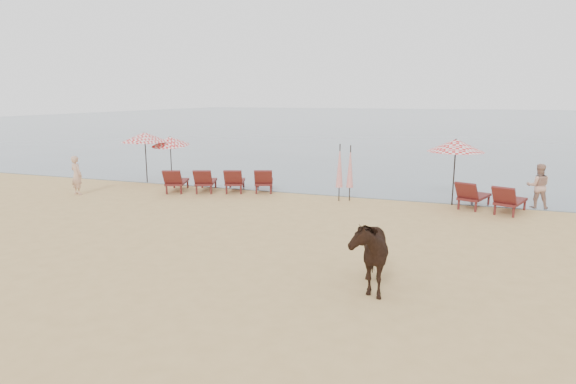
% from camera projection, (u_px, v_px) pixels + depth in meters
% --- Properties ---
extents(ground, '(120.00, 120.00, 0.00)m').
position_uv_depth(ground, '(210.00, 286.00, 10.26)').
color(ground, tan).
rests_on(ground, ground).
extents(sea, '(160.00, 140.00, 0.06)m').
position_uv_depth(sea, '(430.00, 119.00, 84.23)').
color(sea, '#51606B').
rests_on(sea, ground).
extents(lounger_cluster_left, '(4.80, 3.28, 0.70)m').
position_uv_depth(lounger_cluster_left, '(220.00, 181.00, 20.18)').
color(lounger_cluster_left, '#5C1F16').
rests_on(lounger_cluster_left, ground).
extents(lounger_cluster_right, '(2.51, 2.46, 0.71)m').
position_uv_depth(lounger_cluster_right, '(490.00, 197.00, 16.83)').
color(lounger_cluster_right, '#5C1F16').
rests_on(lounger_cluster_right, ground).
extents(umbrella_open_left_a, '(2.08, 2.08, 2.37)m').
position_uv_depth(umbrella_open_left_a, '(145.00, 137.00, 22.01)').
color(umbrella_open_left_a, black).
rests_on(umbrella_open_left_a, ground).
extents(umbrella_open_left_b, '(1.74, 1.77, 2.22)m').
position_uv_depth(umbrella_open_left_b, '(170.00, 141.00, 22.34)').
color(umbrella_open_left_b, black).
rests_on(umbrella_open_left_b, ground).
extents(umbrella_open_right, '(2.02, 2.02, 2.46)m').
position_uv_depth(umbrella_open_right, '(456.00, 145.00, 17.43)').
color(umbrella_open_right, black).
rests_on(umbrella_open_right, ground).
extents(umbrella_closed_left, '(0.26, 0.26, 2.15)m').
position_uv_depth(umbrella_closed_left, '(350.00, 167.00, 18.36)').
color(umbrella_closed_left, black).
rests_on(umbrella_closed_left, ground).
extents(umbrella_closed_right, '(0.27, 0.27, 2.21)m').
position_uv_depth(umbrella_closed_right, '(340.00, 166.00, 18.30)').
color(umbrella_closed_right, black).
rests_on(umbrella_closed_right, ground).
extents(cow, '(1.28, 2.03, 1.59)m').
position_uv_depth(cow, '(367.00, 251.00, 10.03)').
color(cow, black).
rests_on(cow, ground).
extents(beachgoer_left, '(0.67, 0.53, 1.60)m').
position_uv_depth(beachgoer_left, '(77.00, 175.00, 19.62)').
color(beachgoer_left, tan).
rests_on(beachgoer_left, ground).
extents(beachgoer_right_a, '(0.82, 0.66, 1.62)m').
position_uv_depth(beachgoer_right_a, '(538.00, 186.00, 17.21)').
color(beachgoer_right_a, tan).
rests_on(beachgoer_right_a, ground).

